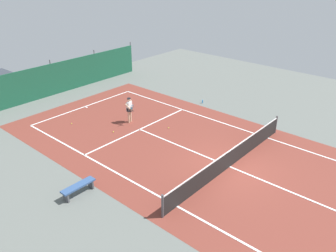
% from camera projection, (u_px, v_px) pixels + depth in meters
% --- Properties ---
extents(ground_plane, '(36.00, 36.00, 0.00)m').
position_uv_depth(ground_plane, '(230.00, 167.00, 17.39)').
color(ground_plane, slate).
extents(court_surface, '(11.02, 26.60, 0.01)m').
position_uv_depth(court_surface, '(230.00, 167.00, 17.39)').
color(court_surface, brown).
rests_on(court_surface, ground).
extents(tennis_net, '(10.12, 0.10, 1.10)m').
position_uv_depth(tennis_net, '(230.00, 158.00, 17.17)').
color(tennis_net, black).
rests_on(tennis_net, ground).
extents(back_fence, '(16.30, 0.98, 2.70)m').
position_uv_depth(back_fence, '(50.00, 85.00, 26.69)').
color(back_fence, '#195138').
rests_on(back_fence, ground).
extents(tennis_player, '(0.63, 0.80, 1.64)m').
position_uv_depth(tennis_player, '(129.00, 108.00, 21.72)').
color(tennis_player, '#D8AD8C').
rests_on(tennis_player, ground).
extents(tennis_ball_near_player, '(0.07, 0.07, 0.07)m').
position_uv_depth(tennis_ball_near_player, '(113.00, 132.00, 20.83)').
color(tennis_ball_near_player, '#CCDB33').
rests_on(tennis_ball_near_player, ground).
extents(tennis_ball_midcourt, '(0.07, 0.07, 0.07)m').
position_uv_depth(tennis_ball_midcourt, '(72.00, 124.00, 21.86)').
color(tennis_ball_midcourt, '#CCDB33').
rests_on(tennis_ball_midcourt, ground).
extents(tennis_ball_by_sideline, '(0.07, 0.07, 0.07)m').
position_uv_depth(tennis_ball_by_sideline, '(169.00, 128.00, 21.32)').
color(tennis_ball_by_sideline, '#CCDB33').
rests_on(tennis_ball_by_sideline, ground).
extents(parked_car, '(2.11, 4.25, 1.68)m').
position_uv_depth(parked_car, '(1.00, 83.00, 26.48)').
color(parked_car, silver).
rests_on(parked_car, ground).
extents(courtside_bench, '(1.60, 0.40, 0.49)m').
position_uv_depth(courtside_bench, '(78.00, 187.00, 15.21)').
color(courtside_bench, '#335184').
rests_on(courtside_bench, ground).
extents(water_bottle, '(0.08, 0.08, 0.24)m').
position_uv_depth(water_bottle, '(202.00, 102.00, 25.02)').
color(water_bottle, '#338CD8').
rests_on(water_bottle, ground).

